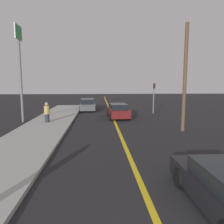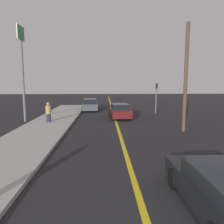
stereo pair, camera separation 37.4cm
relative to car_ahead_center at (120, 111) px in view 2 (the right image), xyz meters
name	(u,v)px [view 2 (the right image)]	position (x,y,z in m)	size (l,w,h in m)	color
road_center_line	(115,117)	(-0.47, 0.41, -0.65)	(0.20, 60.00, 0.01)	gold
sidewalk_left	(48,125)	(-5.75, -3.59, -0.58)	(3.50, 27.98, 0.15)	#9E9E99
car_ahead_center	(120,111)	(0.00, 0.00, 0.00)	(2.02, 3.99, 1.34)	maroon
car_far_distant	(90,105)	(-3.14, 5.90, 0.01)	(2.04, 4.86, 1.37)	#4C5156
pedestrian_mid_group	(48,112)	(-5.94, -2.60, 0.27)	(0.43, 0.43, 1.58)	#282D3D
traffic_light	(156,95)	(4.06, 2.78, 1.37)	(0.18, 0.40, 3.21)	slate
roadside_sign	(22,56)	(-8.16, -1.62, 4.79)	(0.20, 1.47, 7.83)	slate
utility_pole	(186,78)	(3.93, -5.76, 2.92)	(0.24, 0.24, 7.14)	brown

